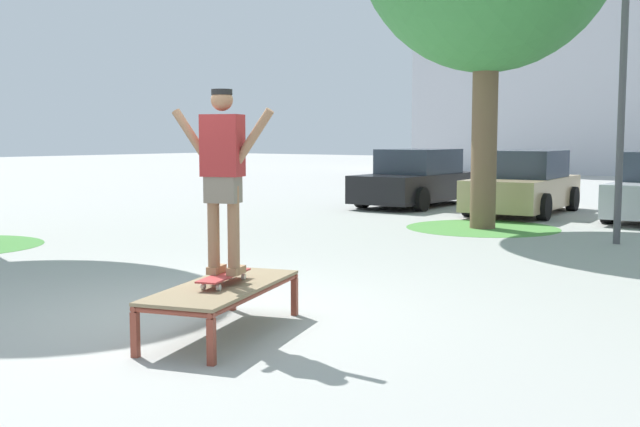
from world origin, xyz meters
TOP-DOWN VIEW (x-y plane):
  - ground_plane at (0.00, 0.00)m, footprint 120.00×120.00m
  - skate_box at (0.79, -0.33)m, footprint 1.29×2.04m
  - skateboard at (0.78, -0.31)m, footprint 0.45×0.82m
  - skater at (0.78, -0.30)m, footprint 0.97×0.41m
  - grass_patch_mid_back at (-0.83, 8.83)m, footprint 3.04×3.04m
  - car_black at (-4.38, 12.45)m, footprint 1.97×4.23m
  - car_tan at (-1.32, 12.18)m, footprint 2.20×4.34m
  - light_post at (1.98, 8.07)m, footprint 0.36×0.36m

SIDE VIEW (x-z plane):
  - ground_plane at x=0.00m, z-range 0.00..0.00m
  - grass_patch_mid_back at x=-0.83m, z-range 0.00..0.01m
  - skate_box at x=0.79m, z-range 0.18..0.64m
  - skateboard at x=0.78m, z-range 0.49..0.58m
  - car_black at x=-4.38m, z-range -0.06..1.44m
  - car_tan at x=-1.32m, z-range -0.06..1.44m
  - skater at x=0.78m, z-range 0.68..2.38m
  - light_post at x=1.98m, z-range 0.91..6.74m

